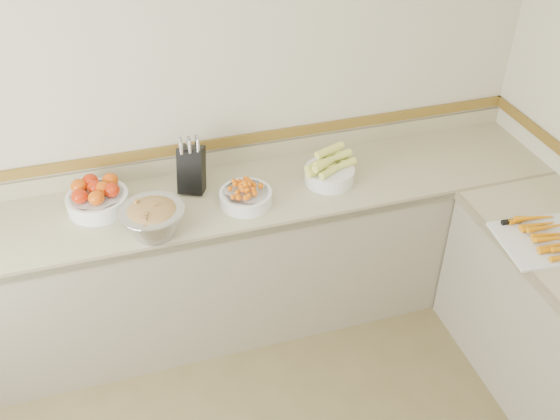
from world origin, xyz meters
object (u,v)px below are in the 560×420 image
object	(u,v)px
tomato_bowl	(97,197)
cherry_tomato_bowl	(246,195)
knife_block	(191,168)
rhubarb_bowl	(153,219)
cutting_board	(548,238)
corn_bowl	(329,171)

from	to	relation	value
tomato_bowl	cherry_tomato_bowl	bearing A→B (deg)	-13.50
knife_block	cherry_tomato_bowl	xyz separation A→B (m)	(0.24, -0.21, -0.08)
knife_block	rhubarb_bowl	distance (m)	0.42
cutting_board	corn_bowl	bearing A→B (deg)	136.43
knife_block	cutting_board	distance (m)	1.85
knife_block	cherry_tomato_bowl	size ratio (longest dim) A/B	1.17
rhubarb_bowl	knife_block	bearing A→B (deg)	52.44
tomato_bowl	cutting_board	bearing A→B (deg)	-23.67
tomato_bowl	cutting_board	world-z (taller)	tomato_bowl
cherry_tomato_bowl	cutting_board	size ratio (longest dim) A/B	0.55
corn_bowl	rhubarb_bowl	xyz separation A→B (m)	(-0.99, -0.19, 0.02)
tomato_bowl	rhubarb_bowl	world-z (taller)	rhubarb_bowl
knife_block	tomato_bowl	size ratio (longest dim) A/B	1.02
tomato_bowl	cherry_tomato_bowl	world-z (taller)	tomato_bowl
rhubarb_bowl	tomato_bowl	bearing A→B (deg)	130.08
corn_bowl	cutting_board	bearing A→B (deg)	-43.57
cutting_board	rhubarb_bowl	bearing A→B (deg)	161.46
cherry_tomato_bowl	rhubarb_bowl	bearing A→B (deg)	-166.46
cherry_tomato_bowl	corn_bowl	distance (m)	0.50
knife_block	tomato_bowl	distance (m)	0.51
rhubarb_bowl	cutting_board	xyz separation A→B (m)	(1.84, -0.62, -0.07)
cherry_tomato_bowl	cutting_board	world-z (taller)	cherry_tomato_bowl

